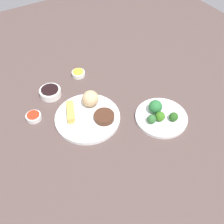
# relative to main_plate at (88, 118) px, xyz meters

# --- Properties ---
(tabletop) EXTENTS (2.20, 2.20, 0.02)m
(tabletop) POSITION_rel_main_plate_xyz_m (-0.02, -0.04, -0.02)
(tabletop) COLOR #51403C
(tabletop) RESTS_ON ground
(main_plate) EXTENTS (0.26, 0.26, 0.02)m
(main_plate) POSITION_rel_main_plate_xyz_m (0.00, 0.00, 0.00)
(main_plate) COLOR white
(main_plate) RESTS_ON tabletop
(rice_scoop) EXTENTS (0.07, 0.07, 0.07)m
(rice_scoop) POSITION_rel_main_plate_xyz_m (0.05, -0.05, 0.04)
(rice_scoop) COLOR tan
(rice_scoop) RESTS_ON main_plate
(spring_roll) EXTENTS (0.11, 0.07, 0.03)m
(spring_roll) POSITION_rel_main_plate_xyz_m (0.05, 0.05, 0.02)
(spring_roll) COLOR gold
(spring_roll) RESTS_ON main_plate
(crab_rangoon_wonton) EXTENTS (0.09, 0.08, 0.01)m
(crab_rangoon_wonton) POSITION_rel_main_plate_xyz_m (-0.05, 0.05, 0.01)
(crab_rangoon_wonton) COLOR beige
(crab_rangoon_wonton) RESTS_ON main_plate
(stir_fry_heap) EXTENTS (0.08, 0.08, 0.02)m
(stir_fry_heap) POSITION_rel_main_plate_xyz_m (-0.05, -0.05, 0.02)
(stir_fry_heap) COLOR #48291B
(stir_fry_heap) RESTS_ON main_plate
(broccoli_plate) EXTENTS (0.21, 0.21, 0.01)m
(broccoli_plate) POSITION_rel_main_plate_xyz_m (-0.15, -0.26, -0.00)
(broccoli_plate) COLOR white
(broccoli_plate) RESTS_ON tabletop
(broccoli_floret_0) EXTENTS (0.04, 0.04, 0.04)m
(broccoli_floret_0) POSITION_rel_main_plate_xyz_m (-0.16, -0.20, 0.02)
(broccoli_floret_0) COLOR #306631
(broccoli_floret_0) RESTS_ON broccoli_plate
(broccoli_floret_1) EXTENTS (0.04, 0.04, 0.04)m
(broccoli_floret_1) POSITION_rel_main_plate_xyz_m (-0.19, -0.29, 0.02)
(broccoli_floret_1) COLOR #27581D
(broccoli_floret_1) RESTS_ON broccoli_plate
(broccoli_floret_2) EXTENTS (0.04, 0.04, 0.04)m
(broccoli_floret_2) POSITION_rel_main_plate_xyz_m (-0.16, -0.24, 0.03)
(broccoli_floret_2) COLOR #37711C
(broccoli_floret_2) RESTS_ON broccoli_plate
(broccoli_floret_3) EXTENTS (0.06, 0.06, 0.06)m
(broccoli_floret_3) POSITION_rel_main_plate_xyz_m (-0.12, -0.25, 0.03)
(broccoli_floret_3) COLOR #2A7138
(broccoli_floret_3) RESTS_ON broccoli_plate
(soy_sauce_bowl) EXTENTS (0.09, 0.09, 0.03)m
(soy_sauce_bowl) POSITION_rel_main_plate_xyz_m (0.21, 0.07, 0.01)
(soy_sauce_bowl) COLOR white
(soy_sauce_bowl) RESTS_ON tabletop
(soy_sauce_bowl_liquid) EXTENTS (0.08, 0.08, 0.00)m
(soy_sauce_bowl_liquid) POSITION_rel_main_plate_xyz_m (0.21, 0.07, 0.03)
(soy_sauce_bowl_liquid) COLOR black
(soy_sauce_bowl_liquid) RESTS_ON soy_sauce_bowl
(sauce_ramekin_sweet_and_sour) EXTENTS (0.06, 0.06, 0.02)m
(sauce_ramekin_sweet_and_sour) POSITION_rel_main_plate_xyz_m (0.12, 0.19, 0.00)
(sauce_ramekin_sweet_and_sour) COLOR white
(sauce_ramekin_sweet_and_sour) RESTS_ON tabletop
(sauce_ramekin_sweet_and_sour_liquid) EXTENTS (0.05, 0.05, 0.00)m
(sauce_ramekin_sweet_and_sour_liquid) POSITION_rel_main_plate_xyz_m (0.12, 0.19, 0.02)
(sauce_ramekin_sweet_and_sour_liquid) COLOR red
(sauce_ramekin_sweet_and_sour_liquid) RESTS_ON sauce_ramekin_sweet_and_sour
(sauce_ramekin_hot_mustard) EXTENTS (0.06, 0.06, 0.02)m
(sauce_ramekin_hot_mustard) POSITION_rel_main_plate_xyz_m (0.27, -0.09, 0.00)
(sauce_ramekin_hot_mustard) COLOR white
(sauce_ramekin_hot_mustard) RESTS_ON tabletop
(sauce_ramekin_hot_mustard_liquid) EXTENTS (0.05, 0.05, 0.00)m
(sauce_ramekin_hot_mustard_liquid) POSITION_rel_main_plate_xyz_m (0.27, -0.09, 0.02)
(sauce_ramekin_hot_mustard_liquid) COLOR yellow
(sauce_ramekin_hot_mustard_liquid) RESTS_ON sauce_ramekin_hot_mustard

